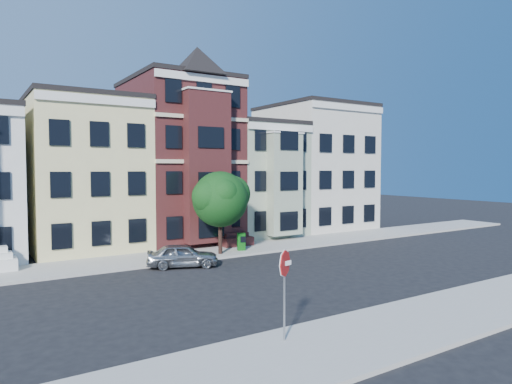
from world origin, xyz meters
TOP-DOWN VIEW (x-y plane):
  - ground at (0.00, 0.00)m, footprint 120.00×120.00m
  - far_sidewalk at (0.00, 8.00)m, footprint 60.00×4.00m
  - near_sidewalk at (0.00, -8.00)m, footprint 60.00×4.00m
  - house_yellow at (-7.00, 14.50)m, footprint 7.00×9.00m
  - house_brown at (0.00, 14.50)m, footprint 7.00×9.00m
  - house_green at (6.50, 14.50)m, footprint 6.00×9.00m
  - house_cream at (13.50, 14.50)m, footprint 8.00×9.00m
  - street_tree at (-0.42, 6.92)m, footprint 6.69×6.69m
  - parked_car at (-3.74, 5.20)m, footprint 4.24×2.91m
  - newspaper_box at (1.34, 7.30)m, footprint 0.66×0.63m
  - stop_sign at (-5.61, -6.96)m, footprint 0.90×0.29m

SIDE VIEW (x-z plane):
  - ground at x=0.00m, z-range 0.00..0.00m
  - far_sidewalk at x=0.00m, z-range 0.00..0.15m
  - near_sidewalk at x=0.00m, z-range 0.00..0.15m
  - parked_car at x=-3.74m, z-range 0.00..1.34m
  - newspaper_box at x=1.34m, z-range 0.15..1.29m
  - stop_sign at x=-5.61m, z-range 0.15..3.40m
  - street_tree at x=-0.42m, z-range 0.15..6.58m
  - house_green at x=6.50m, z-range 0.00..9.00m
  - house_yellow at x=-7.00m, z-range 0.00..10.00m
  - house_cream at x=13.50m, z-range 0.00..11.00m
  - house_brown at x=0.00m, z-range 0.00..12.00m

